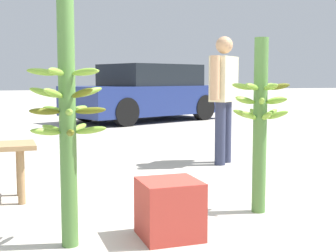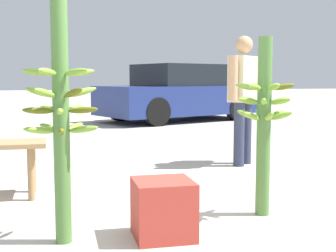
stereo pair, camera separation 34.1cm
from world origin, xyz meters
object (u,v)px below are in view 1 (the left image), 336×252
at_px(vendor_person, 224,90).
at_px(banana_stalk_center, 260,119).
at_px(parked_car, 147,94).
at_px(produce_crate, 169,209).
at_px(banana_stalk_left, 67,115).

bearing_deg(vendor_person, banana_stalk_center, 28.73).
distance_m(parked_car, produce_crate, 8.62).
bearing_deg(banana_stalk_center, vendor_person, 72.09).
xyz_separation_m(parked_car, produce_crate, (-2.26, -8.30, -0.48)).
xyz_separation_m(vendor_person, produce_crate, (-1.50, -2.33, -0.72)).
bearing_deg(vendor_person, parked_car, -140.66).
distance_m(banana_stalk_left, vendor_person, 3.13).
bearing_deg(produce_crate, banana_stalk_left, 175.44).
xyz_separation_m(banana_stalk_center, parked_car, (1.41, 7.97, -0.06)).
xyz_separation_m(banana_stalk_left, vendor_person, (2.14, 2.28, 0.08)).
bearing_deg(parked_car, vendor_person, 149.86).
relative_size(vendor_person, parked_car, 0.36).
relative_size(banana_stalk_center, produce_crate, 3.55).
distance_m(vendor_person, produce_crate, 2.86).
bearing_deg(parked_car, banana_stalk_center, 147.12).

